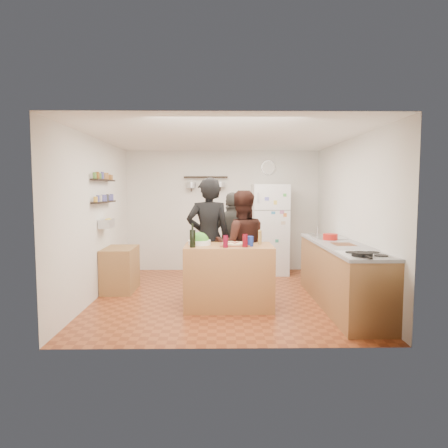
{
  "coord_description": "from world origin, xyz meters",
  "views": [
    {
      "loc": [
        -0.08,
        -6.25,
        1.71
      ],
      "look_at": [
        0.0,
        0.1,
        1.15
      ],
      "focal_mm": 32.0,
      "sensor_mm": 36.0,
      "label": 1
    }
  ],
  "objects_px": {
    "person_left": "(209,238)",
    "skillet": "(362,254)",
    "salad_bowl": "(199,242)",
    "pepper_mill": "(260,239)",
    "wine_bottle": "(193,239)",
    "prep_island": "(229,276)",
    "fridge": "(270,229)",
    "person_center": "(241,246)",
    "salt_canister": "(250,241)",
    "wall_clock": "(268,168)",
    "person_back": "(233,241)",
    "counter_run": "(341,276)",
    "red_bowl": "(330,237)",
    "side_table": "(120,269)"
  },
  "relations": [
    {
      "from": "salt_canister",
      "to": "skillet",
      "type": "xyz_separation_m",
      "value": [
        1.24,
        -0.91,
        -0.04
      ]
    },
    {
      "from": "salad_bowl",
      "to": "pepper_mill",
      "type": "bearing_deg",
      "value": 0.0
    },
    {
      "from": "person_center",
      "to": "wall_clock",
      "type": "bearing_deg",
      "value": -112.74
    },
    {
      "from": "salad_bowl",
      "to": "person_left",
      "type": "distance_m",
      "value": 0.51
    },
    {
      "from": "pepper_mill",
      "to": "person_left",
      "type": "bearing_deg",
      "value": 146.36
    },
    {
      "from": "person_back",
      "to": "salt_canister",
      "type": "bearing_deg",
      "value": 97.22
    },
    {
      "from": "person_center",
      "to": "side_table",
      "type": "xyz_separation_m",
      "value": [
        -2.0,
        0.57,
        -0.48
      ]
    },
    {
      "from": "person_center",
      "to": "skillet",
      "type": "height_order",
      "value": "person_center"
    },
    {
      "from": "wall_clock",
      "to": "person_back",
      "type": "bearing_deg",
      "value": -116.0
    },
    {
      "from": "red_bowl",
      "to": "side_table",
      "type": "bearing_deg",
      "value": 171.68
    },
    {
      "from": "pepper_mill",
      "to": "skillet",
      "type": "height_order",
      "value": "pepper_mill"
    },
    {
      "from": "salad_bowl",
      "to": "skillet",
      "type": "bearing_deg",
      "value": -28.72
    },
    {
      "from": "wall_clock",
      "to": "salad_bowl",
      "type": "bearing_deg",
      "value": -116.43
    },
    {
      "from": "wine_bottle",
      "to": "salt_canister",
      "type": "bearing_deg",
      "value": 7.13
    },
    {
      "from": "person_center",
      "to": "wine_bottle",
      "type": "bearing_deg",
      "value": 36.72
    },
    {
      "from": "salad_bowl",
      "to": "person_center",
      "type": "relative_size",
      "value": 0.19
    },
    {
      "from": "skillet",
      "to": "person_back",
      "type": "bearing_deg",
      "value": 124.36
    },
    {
      "from": "prep_island",
      "to": "wine_bottle",
      "type": "relative_size",
      "value": 5.17
    },
    {
      "from": "fridge",
      "to": "wall_clock",
      "type": "distance_m",
      "value": 1.29
    },
    {
      "from": "wine_bottle",
      "to": "wall_clock",
      "type": "distance_m",
      "value": 3.42
    },
    {
      "from": "salt_canister",
      "to": "wall_clock",
      "type": "relative_size",
      "value": 0.47
    },
    {
      "from": "pepper_mill",
      "to": "salt_canister",
      "type": "xyz_separation_m",
      "value": [
        -0.15,
        -0.17,
        -0.01
      ]
    },
    {
      "from": "person_center",
      "to": "person_back",
      "type": "height_order",
      "value": "person_center"
    },
    {
      "from": "counter_run",
      "to": "side_table",
      "type": "height_order",
      "value": "counter_run"
    },
    {
      "from": "counter_run",
      "to": "skillet",
      "type": "xyz_separation_m",
      "value": [
        -0.1,
        -1.09,
        0.49
      ]
    },
    {
      "from": "person_left",
      "to": "skillet",
      "type": "height_order",
      "value": "person_left"
    },
    {
      "from": "fridge",
      "to": "person_center",
      "type": "bearing_deg",
      "value": -109.64
    },
    {
      "from": "person_center",
      "to": "person_back",
      "type": "xyz_separation_m",
      "value": [
        -0.1,
        0.65,
        -0.02
      ]
    },
    {
      "from": "salad_bowl",
      "to": "wall_clock",
      "type": "bearing_deg",
      "value": 63.57
    },
    {
      "from": "red_bowl",
      "to": "fridge",
      "type": "xyz_separation_m",
      "value": [
        -0.7,
        1.87,
        -0.07
      ]
    },
    {
      "from": "prep_island",
      "to": "salad_bowl",
      "type": "xyz_separation_m",
      "value": [
        -0.42,
        0.05,
        0.49
      ]
    },
    {
      "from": "wine_bottle",
      "to": "person_center",
      "type": "relative_size",
      "value": 0.14
    },
    {
      "from": "prep_island",
      "to": "fridge",
      "type": "height_order",
      "value": "fridge"
    },
    {
      "from": "person_left",
      "to": "skillet",
      "type": "distance_m",
      "value": 2.42
    },
    {
      "from": "red_bowl",
      "to": "person_left",
      "type": "bearing_deg",
      "value": 178.3
    },
    {
      "from": "prep_island",
      "to": "wall_clock",
      "type": "bearing_deg",
      "value": 71.65
    },
    {
      "from": "pepper_mill",
      "to": "person_back",
      "type": "relative_size",
      "value": 0.1
    },
    {
      "from": "person_center",
      "to": "counter_run",
      "type": "bearing_deg",
      "value": 160.15
    },
    {
      "from": "person_left",
      "to": "person_center",
      "type": "height_order",
      "value": "person_left"
    },
    {
      "from": "person_left",
      "to": "side_table",
      "type": "height_order",
      "value": "person_left"
    },
    {
      "from": "salad_bowl",
      "to": "wine_bottle",
      "type": "relative_size",
      "value": 1.35
    },
    {
      "from": "person_center",
      "to": "fridge",
      "type": "height_order",
      "value": "fridge"
    },
    {
      "from": "person_left",
      "to": "counter_run",
      "type": "distance_m",
      "value": 2.06
    },
    {
      "from": "salad_bowl",
      "to": "skillet",
      "type": "relative_size",
      "value": 1.36
    },
    {
      "from": "person_center",
      "to": "wall_clock",
      "type": "distance_m",
      "value": 2.71
    },
    {
      "from": "wine_bottle",
      "to": "pepper_mill",
      "type": "bearing_deg",
      "value": 15.87
    },
    {
      "from": "person_left",
      "to": "fridge",
      "type": "bearing_deg",
      "value": -129.41
    },
    {
      "from": "pepper_mill",
      "to": "salad_bowl",
      "type": "bearing_deg",
      "value": 180.0
    },
    {
      "from": "person_back",
      "to": "counter_run",
      "type": "height_order",
      "value": "person_back"
    },
    {
      "from": "salad_bowl",
      "to": "wine_bottle",
      "type": "distance_m",
      "value": 0.3
    }
  ]
}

